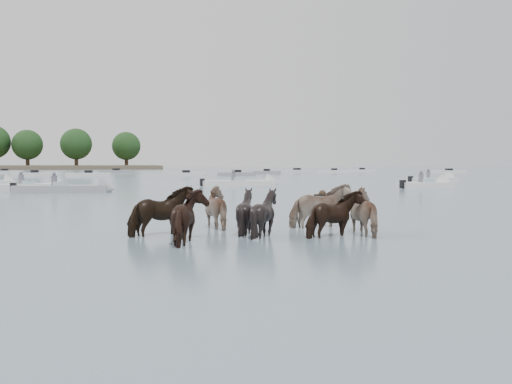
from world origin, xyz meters
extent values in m
plane|color=slate|center=(0.00, 0.00, 0.00)|extent=(400.00, 400.00, 0.00)
imported|color=black|center=(-1.96, 0.78, 0.55)|extent=(2.04, 1.65, 1.58)
imported|color=#907162|center=(-0.03, 2.21, 0.50)|extent=(1.87, 1.93, 1.49)
imported|color=black|center=(0.30, 0.57, 0.50)|extent=(1.75, 1.69, 1.49)
imported|color=#826F58|center=(2.81, 1.45, 0.55)|extent=(1.96, 1.07, 1.58)
imported|color=black|center=(-1.35, -0.87, 0.53)|extent=(1.55, 1.73, 1.55)
imported|color=black|center=(0.67, -0.09, 0.51)|extent=(1.62, 1.51, 1.51)
imported|color=black|center=(2.43, -0.66, 0.49)|extent=(1.91, 1.43, 1.47)
imported|color=#7D6A55|center=(3.58, -0.37, 0.52)|extent=(1.77, 1.89, 1.52)
sphere|color=black|center=(8.62, 16.58, 0.12)|extent=(0.44, 0.44, 0.44)
cube|color=black|center=(8.37, 16.58, 0.02)|extent=(0.50, 0.22, 0.18)
cube|color=silver|center=(-8.75, 27.19, 0.20)|extent=(4.97, 3.04, 0.55)
cone|color=silver|center=(-6.52, 27.95, 0.20)|extent=(1.37, 1.81, 1.60)
cube|color=#99ADB7|center=(-8.75, 27.19, 0.55)|extent=(1.12, 1.32, 0.35)
cylinder|color=#595966|center=(-9.15, 27.19, 0.75)|extent=(0.36, 0.36, 0.70)
sphere|color=#595966|center=(-9.15, 27.19, 1.20)|extent=(0.24, 0.24, 0.24)
cube|color=gray|center=(-6.33, 24.01, 0.20)|extent=(5.88, 2.08, 0.55)
cone|color=gray|center=(-3.46, 23.77, 0.20)|extent=(1.03, 1.67, 1.60)
cube|color=#99ADB7|center=(-6.33, 24.01, 0.55)|extent=(0.89, 1.18, 0.35)
cube|color=black|center=(-9.20, 24.26, 0.35)|extent=(0.38, 0.38, 0.60)
cylinder|color=#595966|center=(-6.73, 24.01, 0.75)|extent=(0.36, 0.36, 0.70)
sphere|color=#595966|center=(-6.73, 24.01, 1.20)|extent=(0.24, 0.24, 0.24)
cube|color=silver|center=(6.75, 30.71, 0.20)|extent=(5.98, 1.87, 0.55)
cone|color=silver|center=(9.71, 30.85, 0.20)|extent=(0.97, 1.64, 1.60)
cube|color=#99ADB7|center=(6.75, 30.71, 0.55)|extent=(0.85, 1.16, 0.35)
cube|color=black|center=(3.80, 30.57, 0.35)|extent=(0.37, 0.37, 0.60)
cylinder|color=#595966|center=(6.35, 30.71, 0.75)|extent=(0.36, 0.36, 0.70)
sphere|color=#595966|center=(6.35, 30.71, 1.20)|extent=(0.24, 0.24, 0.24)
cube|color=silver|center=(19.44, 23.62, 0.20)|extent=(4.28, 2.14, 0.55)
cone|color=silver|center=(21.47, 23.90, 0.20)|extent=(1.11, 1.71, 1.60)
cube|color=#99ADB7|center=(19.44, 23.62, 0.55)|extent=(0.94, 1.22, 0.35)
cube|color=black|center=(17.41, 23.34, 0.35)|extent=(0.39, 0.39, 0.60)
cylinder|color=#595966|center=(19.04, 23.62, 0.75)|extent=(0.36, 0.36, 0.70)
sphere|color=#595966|center=(19.04, 23.62, 1.20)|extent=(0.24, 0.24, 0.24)
cube|color=silver|center=(26.24, 34.01, 0.20)|extent=(5.13, 2.29, 0.55)
cone|color=silver|center=(28.69, 34.36, 0.20)|extent=(1.12, 1.71, 1.60)
cube|color=#99ADB7|center=(26.24, 34.01, 0.55)|extent=(0.95, 1.22, 0.35)
cube|color=black|center=(23.79, 33.66, 0.35)|extent=(0.40, 0.40, 0.60)
cylinder|color=#595966|center=(25.84, 34.01, 0.75)|extent=(0.36, 0.36, 0.70)
sphere|color=#595966|center=(25.84, 34.01, 1.20)|extent=(0.24, 0.24, 0.24)
cone|color=silver|center=(-10.92, 35.08, 0.20)|extent=(1.47, 1.83, 1.60)
cube|color=silver|center=(-19.99, 86.67, 0.22)|extent=(5.50, 3.60, 0.60)
cube|color=black|center=(-19.99, 86.67, 0.60)|extent=(1.33, 1.33, 0.50)
cube|color=silver|center=(-13.14, 67.74, 0.22)|extent=(6.09, 2.89, 0.60)
cube|color=black|center=(-13.14, 67.74, 0.60)|extent=(1.21, 1.21, 0.50)
cube|color=silver|center=(-6.00, 64.72, 0.22)|extent=(5.85, 1.94, 0.60)
cube|color=black|center=(-6.00, 64.72, 0.60)|extent=(1.07, 1.07, 0.50)
cube|color=gray|center=(-2.25, 87.59, 0.22)|extent=(5.95, 3.53, 0.60)
cube|color=black|center=(-2.25, 87.59, 0.60)|extent=(1.30, 1.30, 0.50)
cube|color=silver|center=(6.64, 62.68, 0.22)|extent=(5.05, 1.65, 0.60)
cube|color=black|center=(6.64, 62.68, 0.60)|extent=(1.03, 1.03, 0.50)
cube|color=gray|center=(13.93, 64.20, 0.22)|extent=(5.45, 2.57, 0.60)
cube|color=black|center=(13.93, 64.20, 0.60)|extent=(1.19, 1.19, 0.50)
cube|color=gray|center=(20.99, 74.03, 0.22)|extent=(4.62, 2.86, 0.60)
cube|color=black|center=(20.99, 74.03, 0.60)|extent=(1.27, 1.27, 0.50)
cube|color=silver|center=(29.43, 84.31, 0.22)|extent=(5.51, 3.43, 0.60)
cube|color=black|center=(29.43, 84.31, 0.60)|extent=(1.31, 1.31, 0.50)
cube|color=silver|center=(34.56, 79.23, 0.22)|extent=(6.10, 3.12, 0.60)
cube|color=black|center=(34.56, 79.23, 0.60)|extent=(1.24, 1.24, 0.50)
cube|color=silver|center=(42.65, 85.47, 0.22)|extent=(5.16, 2.82, 0.60)
cube|color=black|center=(42.65, 85.47, 0.60)|extent=(1.24, 1.24, 0.50)
cube|color=silver|center=(52.49, 72.12, 0.22)|extent=(6.15, 2.38, 0.60)
cube|color=black|center=(52.49, 72.12, 0.60)|extent=(1.14, 1.14, 0.50)
cylinder|color=#382619|center=(-24.38, 148.76, 1.79)|extent=(1.00, 1.00, 3.58)
sphere|color=black|center=(-24.38, 148.76, 6.47)|extent=(7.96, 7.96, 7.96)
cylinder|color=#382619|center=(-11.83, 145.27, 1.85)|extent=(1.00, 1.00, 3.69)
sphere|color=black|center=(-11.83, 145.27, 6.67)|extent=(8.21, 8.21, 8.21)
cylinder|color=#382619|center=(1.25, 150.21, 1.76)|extent=(1.00, 1.00, 3.52)
sphere|color=black|center=(1.25, 150.21, 6.36)|extent=(7.83, 7.83, 7.83)
camera|label=1|loc=(-3.29, -14.80, 1.97)|focal=40.57mm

